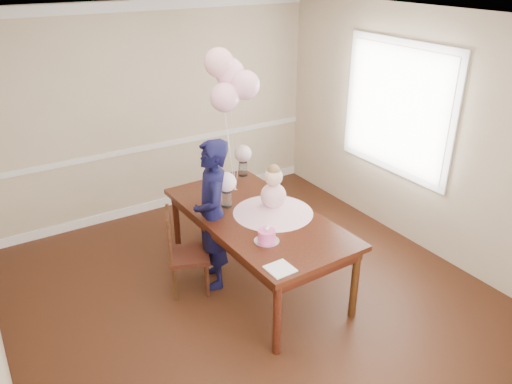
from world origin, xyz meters
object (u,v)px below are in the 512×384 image
at_px(dining_table_top, 257,217).
at_px(birthday_cake, 267,236).
at_px(dining_chair_seat, 189,255).
at_px(woman, 213,215).

bearing_deg(dining_table_top, birthday_cake, -113.96).
relative_size(dining_chair_seat, woman, 0.25).
distance_m(dining_table_top, woman, 0.45).
height_order(dining_table_top, woman, woman).
relative_size(dining_table_top, birthday_cake, 13.33).
height_order(birthday_cake, woman, woman).
bearing_deg(dining_table_top, dining_chair_seat, 157.89).
distance_m(birthday_cake, woman, 0.75).
height_order(dining_table_top, dining_chair_seat, dining_table_top).
xyz_separation_m(birthday_cake, dining_chair_seat, (-0.46, 0.73, -0.46)).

